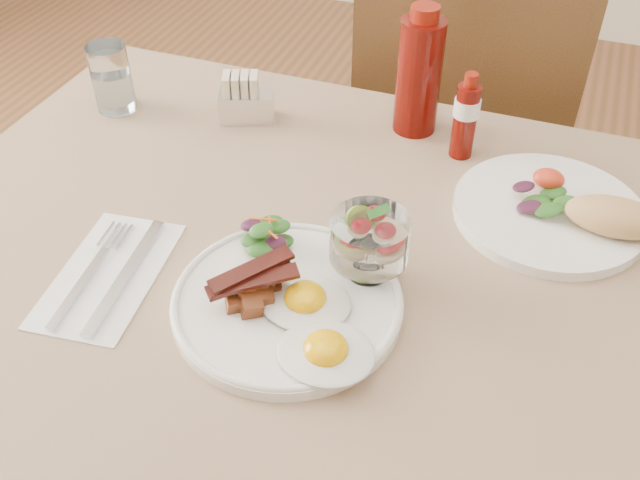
% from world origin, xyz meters
% --- Properties ---
extents(table, '(1.33, 0.88, 0.75)m').
position_xyz_m(table, '(0.00, 0.00, 0.66)').
color(table, '#53381A').
rests_on(table, ground).
extents(chair_far, '(0.42, 0.42, 0.93)m').
position_xyz_m(chair_far, '(0.00, 0.66, 0.52)').
color(chair_far, '#53381A').
rests_on(chair_far, ground).
extents(main_plate, '(0.28, 0.28, 0.02)m').
position_xyz_m(main_plate, '(-0.08, -0.10, 0.76)').
color(main_plate, white).
rests_on(main_plate, table).
extents(fried_eggs, '(0.18, 0.19, 0.03)m').
position_xyz_m(fried_eggs, '(-0.03, -0.13, 0.78)').
color(fried_eggs, silver).
rests_on(fried_eggs, main_plate).
extents(bacon_potato_pile, '(0.10, 0.10, 0.04)m').
position_xyz_m(bacon_potato_pile, '(-0.12, -0.11, 0.79)').
color(bacon_potato_pile, brown).
rests_on(bacon_potato_pile, main_plate).
extents(side_salad, '(0.07, 0.07, 0.04)m').
position_xyz_m(side_salad, '(-0.14, -0.02, 0.79)').
color(side_salad, '#1A4C14').
rests_on(side_salad, main_plate).
extents(fruit_cup, '(0.10, 0.10, 0.10)m').
position_xyz_m(fruit_cup, '(-0.01, -0.02, 0.82)').
color(fruit_cup, white).
rests_on(fruit_cup, main_plate).
extents(second_plate, '(0.28, 0.26, 0.07)m').
position_xyz_m(second_plate, '(0.21, 0.19, 0.77)').
color(second_plate, white).
rests_on(second_plate, table).
extents(ketchup_bottle, '(0.07, 0.07, 0.21)m').
position_xyz_m(ketchup_bottle, '(-0.04, 0.35, 0.85)').
color(ketchup_bottle, '#500804').
rests_on(ketchup_bottle, table).
extents(hot_sauce_bottle, '(0.05, 0.05, 0.14)m').
position_xyz_m(hot_sauce_bottle, '(0.05, 0.30, 0.82)').
color(hot_sauce_bottle, '#500804').
rests_on(hot_sauce_bottle, table).
extents(sugar_caddy, '(0.10, 0.08, 0.08)m').
position_xyz_m(sugar_caddy, '(-0.31, 0.28, 0.79)').
color(sugar_caddy, silver).
rests_on(sugar_caddy, table).
extents(water_glass, '(0.07, 0.07, 0.11)m').
position_xyz_m(water_glass, '(-0.53, 0.23, 0.80)').
color(water_glass, white).
rests_on(water_glass, table).
extents(napkin_cutlery, '(0.15, 0.24, 0.01)m').
position_xyz_m(napkin_cutlery, '(-0.32, -0.13, 0.75)').
color(napkin_cutlery, white).
rests_on(napkin_cutlery, table).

